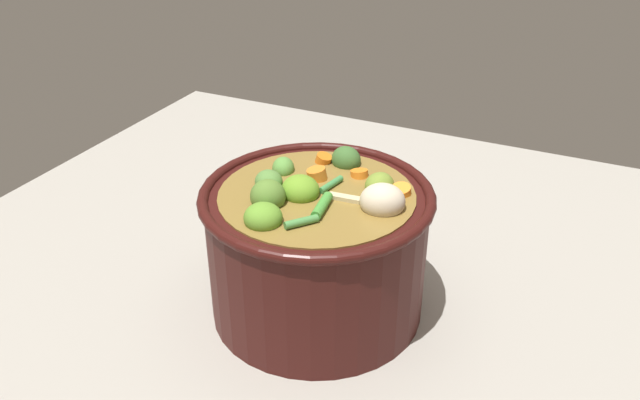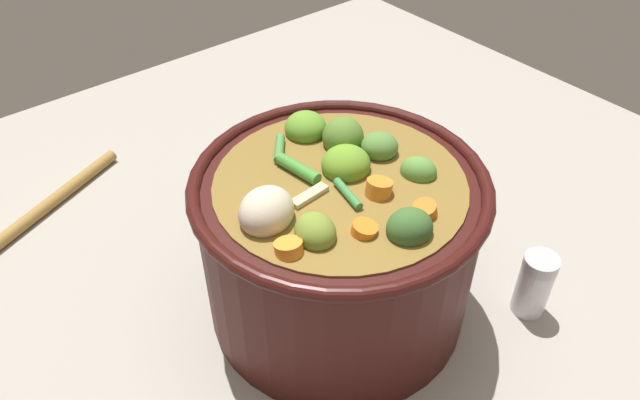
% 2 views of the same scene
% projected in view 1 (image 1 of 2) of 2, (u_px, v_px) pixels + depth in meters
% --- Properties ---
extents(ground_plane, '(1.10, 1.10, 0.00)m').
position_uv_depth(ground_plane, '(317.00, 306.00, 0.76)').
color(ground_plane, '#9E998E').
extents(cooking_pot, '(0.25, 0.25, 0.18)m').
position_uv_depth(cooking_pot, '(317.00, 248.00, 0.72)').
color(cooking_pot, '#38110F').
rests_on(cooking_pot, ground_plane).
extents(salt_shaker, '(0.03, 0.03, 0.07)m').
position_uv_depth(salt_shaker, '(264.00, 208.00, 0.89)').
color(salt_shaker, silver).
rests_on(salt_shaker, ground_plane).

